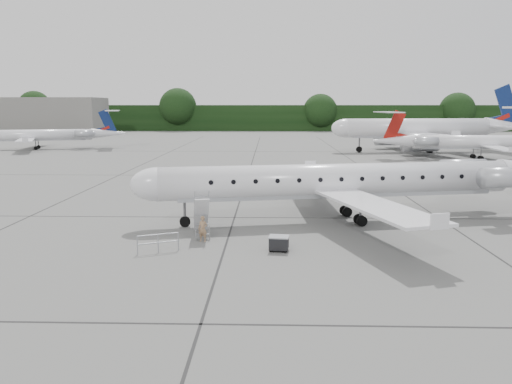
# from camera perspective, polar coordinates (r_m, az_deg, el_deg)

# --- Properties ---
(ground) EXTENTS (320.00, 320.00, 0.00)m
(ground) POSITION_cam_1_polar(r_m,az_deg,el_deg) (29.35, 8.10, -5.67)
(ground) COLOR slate
(ground) RESTS_ON ground
(treeline) EXTENTS (260.00, 4.00, 8.00)m
(treeline) POSITION_cam_1_polar(r_m,az_deg,el_deg) (158.17, 2.82, 8.45)
(treeline) COLOR black
(treeline) RESTS_ON ground
(terminal_building) EXTENTS (40.00, 14.00, 10.00)m
(terminal_building) POSITION_cam_1_polar(r_m,az_deg,el_deg) (153.37, -24.43, 7.92)
(terminal_building) COLOR slate
(terminal_building) RESTS_ON ground
(main_regional_jet) EXTENTS (34.33, 27.50, 7.88)m
(main_regional_jet) POSITION_cam_1_polar(r_m,az_deg,el_deg) (33.98, 9.45, 3.19)
(main_regional_jet) COLOR silver
(main_regional_jet) RESTS_ON ground
(airstair) EXTENTS (1.29, 2.56, 2.47)m
(airstair) POSITION_cam_1_polar(r_m,az_deg,el_deg) (30.36, -6.26, -2.70)
(airstair) COLOR silver
(airstair) RESTS_ON ground
(passenger) EXTENTS (0.62, 0.47, 1.50)m
(passenger) POSITION_cam_1_polar(r_m,az_deg,el_deg) (29.13, -6.10, -4.21)
(passenger) COLOR #957251
(passenger) RESTS_ON ground
(safety_railing) EXTENTS (2.05, 0.95, 1.00)m
(safety_railing) POSITION_cam_1_polar(r_m,az_deg,el_deg) (27.39, -11.12, -5.80)
(safety_railing) COLOR #96999E
(safety_railing) RESTS_ON ground
(baggage_cart) EXTENTS (1.12, 0.95, 0.89)m
(baggage_cart) POSITION_cam_1_polar(r_m,az_deg,el_deg) (27.21, 2.63, -5.85)
(baggage_cart) COLOR black
(baggage_cart) RESTS_ON ground
(bg_narrowbody) EXTENTS (34.09, 26.47, 11.30)m
(bg_narrowbody) POSITION_cam_1_polar(r_m,az_deg,el_deg) (89.68, 17.93, 7.99)
(bg_narrowbody) COLOR silver
(bg_narrowbody) RESTS_ON ground
(bg_regional_left) EXTENTS (31.23, 25.90, 7.10)m
(bg_regional_left) POSITION_cam_1_polar(r_m,az_deg,el_deg) (99.14, -24.41, 6.51)
(bg_regional_left) COLOR silver
(bg_regional_left) RESTS_ON ground
(bg_regional_right) EXTENTS (27.66, 20.42, 7.07)m
(bg_regional_right) POSITION_cam_1_polar(r_m,az_deg,el_deg) (80.93, 24.71, 5.92)
(bg_regional_right) COLOR silver
(bg_regional_right) RESTS_ON ground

